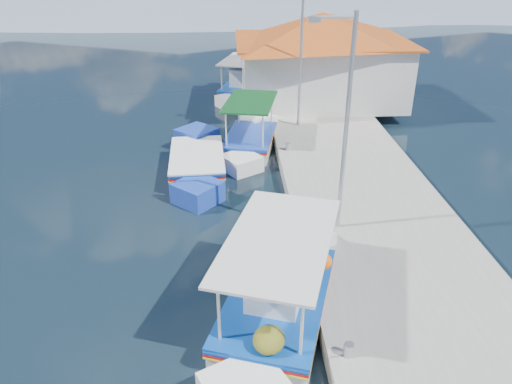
{
  "coord_description": "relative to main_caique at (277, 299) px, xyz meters",
  "views": [
    {
      "loc": [
        1.56,
        -10.16,
        7.93
      ],
      "look_at": [
        2.24,
        2.78,
        1.3
      ],
      "focal_mm": 34.25,
      "sensor_mm": 36.0,
      "label": 1
    }
  ],
  "objects": [
    {
      "name": "ground",
      "position": [
        -2.52,
        1.15,
        -0.47
      ],
      "size": [
        160.0,
        160.0,
        0.0
      ],
      "primitive_type": "plane",
      "color": "black",
      "rests_on": "ground"
    },
    {
      "name": "quay",
      "position": [
        3.38,
        7.15,
        -0.22
      ],
      "size": [
        5.0,
        44.0,
        0.5
      ],
      "primitive_type": "cube",
      "color": "gray",
      "rests_on": "ground"
    },
    {
      "name": "bollards",
      "position": [
        1.28,
        6.4,
        0.18
      ],
      "size": [
        0.2,
        17.2,
        0.3
      ],
      "color": "#A5A8AD",
      "rests_on": "quay"
    },
    {
      "name": "main_caique",
      "position": [
        0.0,
        0.0,
        0.0
      ],
      "size": [
        3.63,
        7.11,
        2.46
      ],
      "rotation": [
        0.0,
        0.0,
        0.31
      ],
      "color": "white",
      "rests_on": "ground"
    },
    {
      "name": "caique_green_canopy",
      "position": [
        -0.2,
        10.61,
        -0.12
      ],
      "size": [
        2.7,
        6.21,
        2.37
      ],
      "rotation": [
        0.0,
        0.0,
        0.2
      ],
      "color": "white",
      "rests_on": "ground"
    },
    {
      "name": "caique_blue_hull",
      "position": [
        -2.3,
        8.3,
        -0.15
      ],
      "size": [
        2.23,
        6.74,
        1.2
      ],
      "rotation": [
        0.0,
        0.0,
        -0.06
      ],
      "color": "#1B3CA4",
      "rests_on": "ground"
    },
    {
      "name": "caique_far",
      "position": [
        -0.32,
        18.89,
        -0.04
      ],
      "size": [
        3.14,
        6.36,
        2.32
      ],
      "rotation": [
        0.0,
        0.0,
        0.29
      ],
      "color": "white",
      "rests_on": "ground"
    },
    {
      "name": "harbor_building",
      "position": [
        3.68,
        16.15,
        2.3
      ],
      "size": [
        10.49,
        10.49,
        4.4
      ],
      "color": "white",
      "rests_on": "quay"
    },
    {
      "name": "lamp_post_near",
      "position": [
        1.99,
        3.15,
        3.38
      ],
      "size": [
        1.21,
        0.14,
        6.0
      ],
      "color": "#A5A8AD",
      "rests_on": "quay"
    },
    {
      "name": "lamp_post_far",
      "position": [
        1.99,
        12.15,
        3.38
      ],
      "size": [
        1.21,
        0.14,
        6.0
      ],
      "color": "#A5A8AD",
      "rests_on": "quay"
    }
  ]
}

